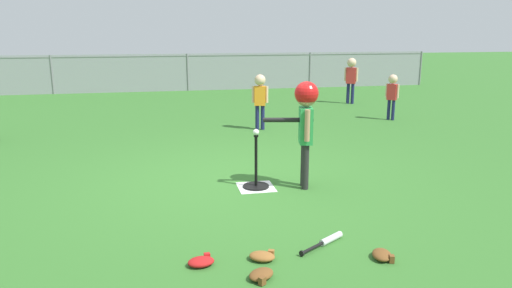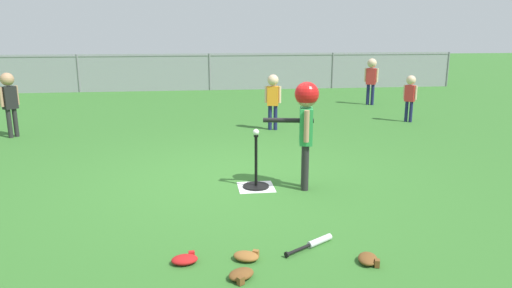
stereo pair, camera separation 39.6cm
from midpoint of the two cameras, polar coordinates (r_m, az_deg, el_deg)
name	(u,v)px [view 2 (the right image)]	position (r m, az deg, el deg)	size (l,w,h in m)	color
ground_plane	(235,180)	(6.10, -0.74, -4.40)	(60.00, 60.00, 0.00)	#336B28
home_plate	(256,187)	(5.83, 1.95, -5.24)	(0.44, 0.44, 0.01)	white
batting_tee	(256,179)	(5.80, 1.96, -4.31)	(0.32, 0.32, 0.66)	black
baseball_on_tee	(256,132)	(5.64, 2.01, 1.43)	(0.07, 0.07, 0.07)	white
batter_child	(306,113)	(5.61, 8.07, 3.66)	(0.65, 0.37, 1.30)	#262626
fielder_near_right	(371,75)	(12.47, 14.68, 8.06)	(0.31, 0.24, 1.18)	#191E4C
fielder_deep_right	(273,95)	(9.02, 3.32, 5.99)	(0.31, 0.21, 1.06)	#191E4C
fielder_deep_left	(9,96)	(9.34, -26.64, 5.20)	(0.25, 0.28, 1.16)	#262626
fielder_deep_center	(410,92)	(10.37, 19.20, 5.94)	(0.22, 0.22, 0.97)	#191E4C
spare_bat_silver	(315,243)	(4.38, 9.80, -11.72)	(0.50, 0.35, 0.06)	silver
glove_by_plate	(185,259)	(4.05, -5.75, -13.76)	(0.24, 0.19, 0.07)	#B21919
glove_near_bats	(247,256)	(4.08, 1.70, -13.45)	(0.27, 0.24, 0.07)	brown
glove_tossed_aside	(368,259)	(4.19, 16.14, -13.26)	(0.22, 0.26, 0.07)	brown
glove_outfield_drop	(241,274)	(3.81, 1.28, -15.56)	(0.27, 0.26, 0.07)	brown
outfield_fence	(210,71)	(15.09, -4.88, 8.83)	(16.06, 0.06, 1.15)	slate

